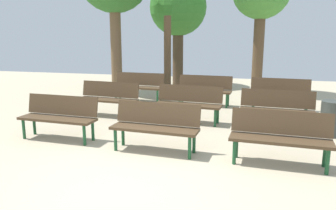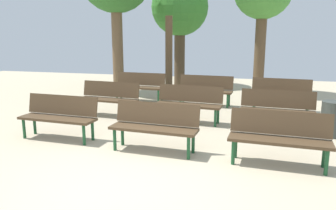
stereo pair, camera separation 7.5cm
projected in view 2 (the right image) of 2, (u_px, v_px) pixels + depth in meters
The scene contains 13 objects.
ground_plane at pixel (116, 185), 4.76m from camera, with size 24.00×24.00×0.00m, color #BCAD8E.
bench_r0_c0 at pixel (59, 114), 6.80m from camera, with size 1.63×0.58×0.87m.
bench_r0_c1 at pixel (155, 124), 6.09m from camera, with size 1.63×0.59×0.87m.
bench_r0_c2 at pixel (279, 135), 5.43m from camera, with size 1.63×0.58×0.87m.
bench_r1_c0 at pixel (109, 96), 8.69m from camera, with size 1.63×0.61×0.87m.
bench_r1_c1 at pixel (189, 101), 8.07m from camera, with size 1.64×0.62×0.87m.
bench_r1_c2 at pixel (277, 107), 7.42m from camera, with size 1.63×0.58×0.87m.
bench_r2_c0 at pixel (140, 85), 10.64m from camera, with size 1.62×0.56×0.87m.
bench_r2_c1 at pixel (205, 88), 9.96m from camera, with size 1.63×0.58×0.87m.
bench_r2_c2 at pixel (281, 92), 9.30m from camera, with size 1.63×0.61×0.87m.
tree_2 at pixel (180, 9), 13.45m from camera, with size 2.29×2.29×4.28m.
tree_3 at pixel (169, 54), 12.07m from camera, with size 0.26×0.26×2.71m.
trash_bin at pixel (332, 119), 6.97m from camera, with size 0.45×0.45×0.74m, color #383D38.
Camera 2 is at (1.82, -4.09, 2.13)m, focal length 35.87 mm.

